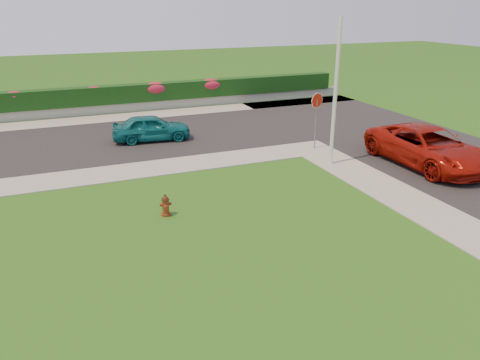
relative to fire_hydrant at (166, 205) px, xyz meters
name	(u,v)px	position (x,y,z in m)	size (l,w,h in m)	color
ground	(251,272)	(1.21, -4.27, -0.35)	(120.00, 120.00, 0.00)	black
street_right	(473,167)	(13.21, -0.27, -0.33)	(8.00, 32.00, 0.04)	black
street_far	(40,148)	(-3.79, 9.73, -0.33)	(26.00, 8.00, 0.04)	black
sidewalk_far	(13,186)	(-4.79, 4.73, -0.33)	(24.00, 2.00, 0.04)	gray
curb_corner	(310,148)	(8.21, 4.73, -0.33)	(2.00, 2.00, 0.04)	gray
sidewalk_beyond	(111,118)	(0.21, 14.73, -0.33)	(34.00, 2.00, 0.04)	gray
retaining_wall	(107,109)	(0.21, 16.23, -0.05)	(34.00, 0.40, 0.60)	gray
hedge	(105,95)	(0.21, 16.33, 0.80)	(32.00, 0.90, 1.10)	black
fire_hydrant	(166,205)	(0.00, 0.00, 0.00)	(0.38, 0.36, 0.74)	#511C0C
suv_red	(428,147)	(11.50, 0.67, 0.50)	(2.69, 5.82, 1.62)	#981208
sedan_teal	(151,128)	(1.47, 8.93, 0.34)	(1.55, 3.85, 1.31)	#0D5F65
utility_pole	(335,94)	(7.85, 2.41, 2.68)	(0.16, 0.16, 6.07)	silver
stop_sign	(317,107)	(8.39, 4.66, 1.66)	(0.72, 0.20, 2.70)	slate
flower_clump_c	(14,96)	(-4.94, 16.23, 1.13)	(1.12, 0.72, 0.56)	#C2213C
flower_clump_d	(94,91)	(-0.46, 16.23, 1.14)	(1.06, 0.68, 0.53)	#C2213C
flower_clump_e	(155,88)	(3.35, 16.23, 1.04)	(1.57, 1.01, 0.78)	#C2213C
flower_clump_f	(211,84)	(7.12, 16.23, 1.04)	(1.55, 0.99, 0.77)	#C2213C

